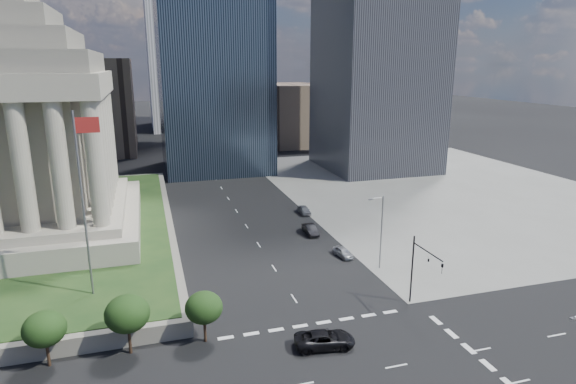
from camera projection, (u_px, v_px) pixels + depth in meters
name	position (u px, v px, depth m)	size (l,w,h in m)	color
ground	(206.00, 165.00, 129.96)	(500.00, 500.00, 0.00)	black
sidewalk_ne	(440.00, 188.00, 105.58)	(68.00, 90.00, 0.03)	slate
war_memorial	(2.00, 101.00, 66.93)	(34.00, 34.00, 39.00)	gray
flagpole	(84.00, 195.00, 50.18)	(2.52, 0.24, 20.00)	slate
midrise_glass	(212.00, 49.00, 118.18)	(26.00, 26.00, 60.00)	black
building_filler_ne	(288.00, 114.00, 164.01)	(20.00, 30.00, 20.00)	brown
building_filler_nw	(93.00, 106.00, 145.89)	(24.00, 30.00, 28.00)	brown
traffic_signal_ne	(421.00, 265.00, 52.11)	(0.30, 5.74, 8.00)	black
street_lamp_north	(380.00, 228.00, 62.70)	(2.13, 0.22, 10.00)	slate
pickup_truck	(325.00, 339.00, 46.09)	(5.83, 2.69, 1.62)	black
parked_sedan_near	(343.00, 252.00, 67.88)	(3.93, 1.58, 1.34)	#96989E
parked_sedan_mid	(310.00, 230.00, 76.84)	(1.62, 4.66, 1.53)	black
parked_sedan_far	(304.00, 210.00, 87.36)	(1.71, 4.26, 1.45)	slate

